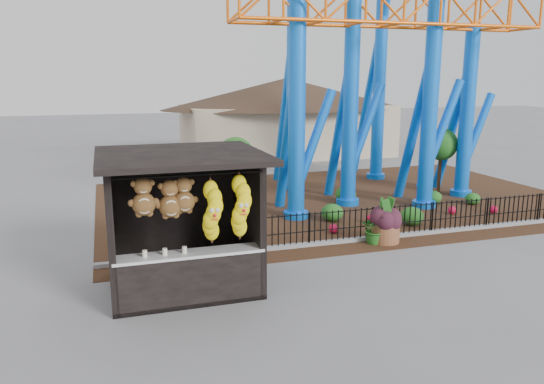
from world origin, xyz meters
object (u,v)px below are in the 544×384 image
object	(u,v)px
roller_coaster	(368,28)
terracotta_planter	(385,232)
potted_plant	(375,229)
prize_booth	(184,225)

from	to	relation	value
roller_coaster	terracotta_planter	size ratio (longest dim) A/B	13.42
roller_coaster	potted_plant	world-z (taller)	roller_coaster
prize_booth	terracotta_planter	world-z (taller)	prize_booth
prize_booth	roller_coaster	world-z (taller)	roller_coaster
roller_coaster	terracotta_planter	distance (m)	8.52
prize_booth	roller_coaster	xyz separation A→B (m)	(8.11, 7.33, 4.91)
roller_coaster	potted_plant	distance (m)	8.52
prize_booth	potted_plant	distance (m)	6.06
terracotta_planter	potted_plant	size ratio (longest dim) A/B	0.93
terracotta_planter	potted_plant	bearing A→B (deg)	180.00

